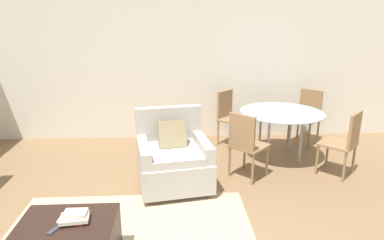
% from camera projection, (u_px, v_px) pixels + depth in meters
% --- Properties ---
extents(wall_back, '(12.00, 0.06, 2.75)m').
position_uv_depth(wall_back, '(163.00, 59.00, 5.79)').
color(wall_back, silver).
rests_on(wall_back, ground_plane).
extents(area_rug, '(2.46, 1.63, 0.01)m').
position_uv_depth(area_rug, '(129.00, 237.00, 3.34)').
color(area_rug, tan).
rests_on(area_rug, ground_plane).
extents(armchair, '(0.99, 0.98, 0.95)m').
position_uv_depth(armchair, '(173.00, 159.00, 4.28)').
color(armchair, '#B2ADA3').
rests_on(armchair, ground_plane).
extents(book_stack, '(0.25, 0.19, 0.09)m').
position_uv_depth(book_stack, '(75.00, 217.00, 2.81)').
color(book_stack, '#B72D28').
rests_on(book_stack, ottoman).
extents(tv_remote_primary, '(0.10, 0.15, 0.01)m').
position_uv_depth(tv_remote_primary, '(55.00, 229.00, 2.71)').
color(tv_remote_primary, '#333338').
rests_on(tv_remote_primary, ottoman).
extents(tv_remote_secondary, '(0.05, 0.15, 0.01)m').
position_uv_depth(tv_remote_secondary, '(62.00, 218.00, 2.86)').
color(tv_remote_secondary, '#B7B7BC').
rests_on(tv_remote_secondary, ottoman).
extents(dining_table, '(1.22, 1.22, 0.73)m').
position_uv_depth(dining_table, '(281.00, 116.00, 5.04)').
color(dining_table, '#99A8AD').
rests_on(dining_table, ground_plane).
extents(dining_chair_near_left, '(0.59, 0.59, 0.90)m').
position_uv_depth(dining_chair_near_left, '(246.00, 142.00, 4.42)').
color(dining_chair_near_left, '#93704C').
rests_on(dining_chair_near_left, ground_plane).
extents(dining_chair_near_right, '(0.59, 0.59, 0.90)m').
position_uv_depth(dining_chair_near_right, '(345.00, 140.00, 4.49)').
color(dining_chair_near_right, '#93704C').
rests_on(dining_chair_near_right, ground_plane).
extents(dining_chair_far_left, '(0.59, 0.59, 0.90)m').
position_uv_depth(dining_chair_far_left, '(230.00, 114.00, 5.68)').
color(dining_chair_far_left, '#93704C').
rests_on(dining_chair_far_left, ground_plane).
extents(dining_chair_far_right, '(0.59, 0.59, 0.90)m').
position_uv_depth(dining_chair_far_right, '(307.00, 113.00, 5.75)').
color(dining_chair_far_right, '#93704C').
rests_on(dining_chair_far_right, ground_plane).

